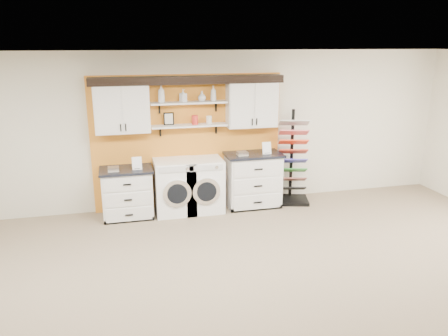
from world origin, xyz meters
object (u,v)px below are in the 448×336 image
object	(u,v)px
washer	(175,187)
sample_rack	(292,174)
base_cabinet_left	(127,193)
base_cabinet_right	(253,180)
dryer	(203,185)

from	to	relation	value
washer	sample_rack	world-z (taller)	sample_rack
sample_rack	washer	bearing A→B (deg)	-163.70
base_cabinet_left	washer	xyz separation A→B (m)	(0.82, -0.00, 0.05)
base_cabinet_left	base_cabinet_right	size ratio (longest dim) A/B	0.87
sample_rack	dryer	bearing A→B (deg)	-163.40
dryer	sample_rack	bearing A→B (deg)	1.31
base_cabinet_left	base_cabinet_right	world-z (taller)	base_cabinet_right
base_cabinet_left	sample_rack	world-z (taller)	sample_rack
washer	sample_rack	bearing A→B (deg)	1.01
base_cabinet_right	dryer	world-z (taller)	base_cabinet_right
base_cabinet_right	base_cabinet_left	bearing A→B (deg)	180.00
base_cabinet_right	washer	xyz separation A→B (m)	(-1.44, -0.00, -0.02)
dryer	base_cabinet_left	bearing A→B (deg)	179.85
base_cabinet_right	washer	bearing A→B (deg)	-179.87
washer	sample_rack	distance (m)	2.22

